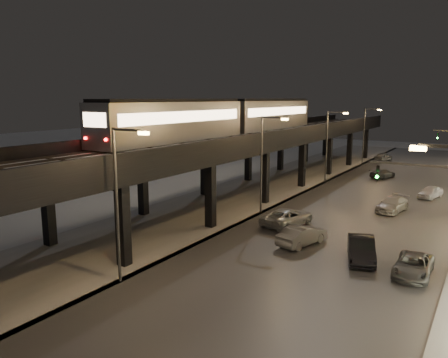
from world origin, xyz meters
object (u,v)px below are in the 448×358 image
Objects in this scene: car_mid_dark at (382,174)px; car_onc_silver at (361,250)px; subway_train at (230,116)px; car_far_white at (383,157)px; car_onc_red at (430,193)px; car_onc_white at (392,205)px; car_near_white at (302,236)px; car_mid_silver at (287,218)px; car_onc_dark at (413,267)px.

car_onc_silver is (5.53, -32.06, 0.14)m from car_mid_dark.
car_far_white is (9.90, 33.94, -7.82)m from subway_train.
car_onc_silver reaches higher than car_onc_red.
car_onc_white is at bearing 75.47° from car_onc_silver.
car_near_white is 4.53m from car_onc_silver.
car_near_white is 1.16× the size of car_onc_red.
car_far_white is 0.93× the size of car_onc_white.
car_mid_silver is 1.13× the size of car_onc_white.
car_onc_white is (3.64, 13.51, -0.04)m from car_near_white.
car_onc_silver is at bearing 110.10° from car_far_white.
car_mid_silver is 1.40× the size of car_onc_red.
car_mid_silver is 12.12m from car_onc_dark.
car_far_white reaches higher than car_near_white.
subway_train is 9.05× the size of car_near_white.
car_onc_white is (4.71, -17.72, 0.05)m from car_mid_dark.
subway_train reaches higher than car_mid_silver.
subway_train reaches higher than car_onc_white.
car_near_white is 8.00m from car_onc_dark.
car_mid_dark reaches higher than car_onc_dark.
car_onc_dark is 15.83m from car_onc_white.
subway_train is 9.05× the size of car_onc_dark.
car_onc_red is at bearing 82.75° from car_onc_white.
car_onc_silver is (8.97, -48.52, 0.03)m from car_far_white.
car_onc_silver reaches higher than car_mid_dark.
car_far_white is 50.97m from car_onc_dark.
car_near_white reaches higher than car_mid_dark.
car_onc_red reaches higher than car_onc_dark.
subway_train is 21.41m from car_near_white.
car_onc_red is at bearing 93.38° from car_onc_dark.
car_onc_silver reaches higher than car_onc_dark.
car_near_white is at bearing -90.23° from car_onc_red.
car_onc_red is (-1.86, 23.31, 0.03)m from car_onc_dark.
subway_train is 28.24m from car_onc_dark.
car_onc_dark is (7.80, -1.77, -0.11)m from car_near_white.
car_onc_silver is at bearing -77.99° from car_onc_white.
car_mid_silver is 11.58m from car_onc_white.
car_onc_white is at bearing -90.81° from car_onc_red.
subway_train is 17.04m from car_mid_silver.
subway_train is at bearing 143.90° from car_onc_dark.
subway_train is 9.13× the size of car_far_white.
car_onc_red is at bearing -105.77° from car_mid_silver.
car_onc_silver is at bearing 163.17° from car_onc_dark.
car_mid_silver is 1.14× the size of car_onc_silver.
subway_train is 23.20m from car_onc_red.
car_near_white is 22.34m from car_onc_red.
car_mid_dark is 0.99× the size of car_onc_dark.
car_mid_silver is 8.76m from car_onc_silver.
car_far_white reaches higher than car_onc_white.
car_far_white is 35.14m from car_onc_white.
car_near_white is 1.01× the size of car_mid_dark.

